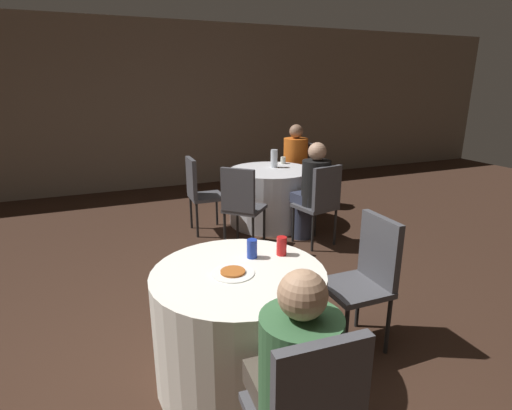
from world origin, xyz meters
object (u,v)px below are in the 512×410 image
chair_near_east (368,271)px  person_green_jacket (291,381)px  table_far (271,196)px  chair_far_west (199,188)px  person_orange_shirt (294,166)px  soda_can_red (282,246)px  chair_far_southwest (241,201)px  soda_can_blue (252,249)px  pizza_plate_near (233,272)px  person_black_shirt (311,193)px  table_near (239,325)px  chair_far_south (321,199)px  bottle_far (274,159)px  chair_far_northeast (297,168)px

chair_near_east → person_green_jacket: bearing=128.3°
table_far → chair_far_west: chair_far_west is taller
person_orange_shirt → soda_can_red: size_ratio=10.04×
chair_far_southwest → soda_can_blue: bearing=-64.0°
pizza_plate_near → person_black_shirt: bearing=48.8°
person_orange_shirt → pizza_plate_near: (-2.04, -3.10, 0.10)m
chair_near_east → pizza_plate_near: 0.99m
chair_far_west → person_green_jacket: 3.41m
person_black_shirt → pizza_plate_near: size_ratio=4.62×
table_near → chair_near_east: 0.96m
person_green_jacket → soda_can_blue: 0.97m
person_orange_shirt → pizza_plate_near: size_ratio=4.80×
chair_far_west → person_green_jacket: bearing=-6.7°
chair_far_west → person_black_shirt: bearing=55.7°
chair_near_east → person_orange_shirt: 3.29m
chair_far_south → chair_far_southwest: 0.89m
person_green_jacket → chair_far_southwest: bearing=77.1°
chair_near_east → chair_far_south: size_ratio=1.00×
person_green_jacket → soda_can_blue: person_green_jacket is taller
person_green_jacket → person_orange_shirt: bearing=65.3°
person_green_jacket → soda_can_blue: (0.19, 0.92, 0.21)m
person_black_shirt → pizza_plate_near: 2.41m
chair_far_west → bottle_far: 1.08m
chair_far_northeast → soda_can_blue: (-1.98, -3.04, 0.23)m
chair_far_northeast → soda_can_red: 3.56m
chair_far_west → soda_can_red: bearing=-0.8°
chair_near_east → person_green_jacket: person_green_jacket is taller
chair_far_northeast → person_orange_shirt: 0.17m
chair_far_south → pizza_plate_near: bearing=-145.6°
person_green_jacket → pizza_plate_near: person_green_jacket is taller
table_near → person_green_jacket: person_green_jacket is taller
chair_far_west → person_green_jacket: (-0.49, -3.37, 0.01)m
table_far → chair_far_southwest: chair_far_southwest is taller
person_black_shirt → person_orange_shirt: bearing=59.4°
chair_far_west → soda_can_blue: 2.48m
chair_far_west → table_far: bearing=90.0°
chair_far_west → person_green_jacket: size_ratio=0.83×
chair_near_east → chair_far_west: same height
chair_near_east → person_orange_shirt: person_orange_shirt is taller
person_black_shirt → chair_far_southwest: bearing=162.6°
chair_far_west → person_orange_shirt: person_orange_shirt is taller
person_green_jacket → soda_can_blue: size_ratio=9.23×
table_near → chair_far_west: size_ratio=1.11×
chair_far_northeast → person_black_shirt: person_black_shirt is taller
person_orange_shirt → chair_far_south: bearing=123.4°
table_far → pizza_plate_near: 2.98m
table_far → pizza_plate_near: pizza_plate_near is taller
chair_far_northeast → chair_far_south: same height
pizza_plate_near → bottle_far: bottle_far is taller
soda_can_blue → table_far: bearing=62.7°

